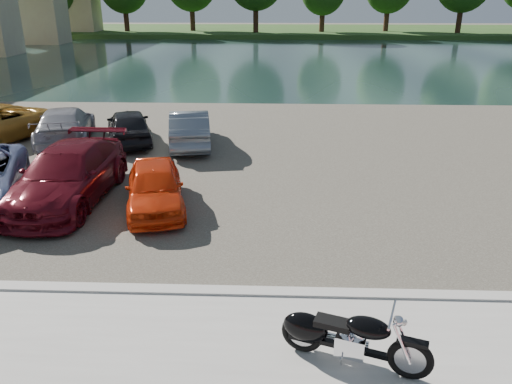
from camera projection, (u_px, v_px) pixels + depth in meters
ground at (288, 370)px, 7.73m from camera, size 200.00×200.00×0.00m
kerb at (286, 294)px, 9.56m from camera, size 60.00×0.30×0.14m
parking_lot at (281, 155)px, 17.94m from camera, size 60.00×18.00×0.04m
river at (278, 59)px, 44.87m from camera, size 120.00×40.00×0.00m
far_bank at (278, 31)px, 74.47m from camera, size 120.00×24.00×0.60m
motorcycle at (341, 335)px, 7.62m from camera, size 2.25×1.06×1.05m
car_3 at (68, 175)px, 13.70m from camera, size 2.27×5.25×1.51m
car_4 at (155, 187)px, 13.24m from camera, size 2.30×3.89×1.24m
car_6 at (3, 121)px, 19.67m from camera, size 3.90×5.62×1.43m
car_7 at (65, 125)px, 19.21m from camera, size 3.06×5.07×1.38m
car_8 at (129, 126)px, 19.16m from camera, size 2.75×4.18×1.32m
car_9 at (190, 128)px, 18.80m from camera, size 2.10×4.29×1.35m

